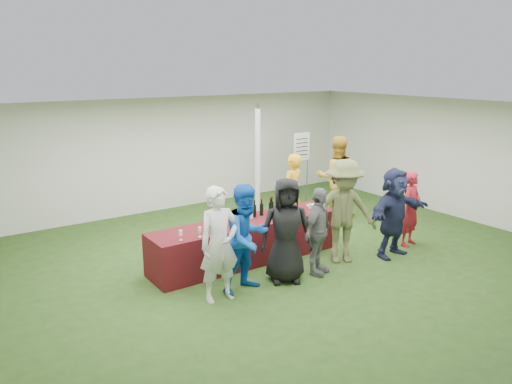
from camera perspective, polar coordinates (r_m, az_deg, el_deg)
ground at (r=9.29m, az=1.85°, el=-7.33°), size 60.00×60.00×0.00m
tent at (r=10.12m, az=0.19°, el=2.48°), size 10.00×10.00×10.00m
serving_table at (r=8.96m, az=-1.06°, el=-5.61°), size 3.60×0.80×0.75m
wine_bottles at (r=9.24m, az=1.64°, el=-1.75°), size 0.77×0.13×0.32m
wine_glasses at (r=8.33m, az=-3.02°, el=-3.63°), size 2.74×0.12×0.16m
water_bottle at (r=8.95m, az=-0.56°, el=-2.40°), size 0.07×0.07×0.23m
bar_towel at (r=9.81m, az=6.69°, el=-1.53°), size 0.25×0.18×0.03m
dump_bucket at (r=9.53m, az=7.32°, el=-1.55°), size 0.22×0.22×0.18m
wine_list_sign at (r=12.54m, az=5.23°, el=4.57°), size 0.50×0.03×1.80m
staff_pourer at (r=10.41m, az=4.10°, el=-0.16°), size 0.71×0.59×1.66m
staff_back at (r=11.54m, az=9.18°, el=1.70°), size 1.16×1.11×1.88m
customer_0 at (r=7.37m, az=-4.22°, el=-6.00°), size 0.66×0.45×1.75m
customer_1 at (r=7.66m, az=-1.04°, el=-5.31°), size 0.92×0.77×1.71m
customer_2 at (r=8.01m, az=3.46°, el=-4.41°), size 1.00×0.88×1.72m
customer_3 at (r=8.36m, az=7.08°, el=-4.51°), size 0.95×0.70×1.49m
customer_4 at (r=8.89m, az=9.96°, el=-2.22°), size 1.38×1.15×1.86m
customer_5 at (r=9.39m, az=15.49°, el=-2.28°), size 1.57×0.61×1.66m
customer_6 at (r=10.08m, az=17.28°, el=-1.83°), size 0.61×0.47×1.47m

